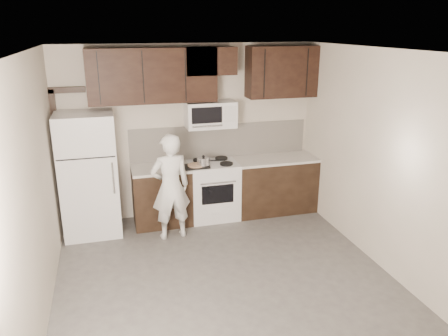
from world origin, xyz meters
name	(u,v)px	position (x,y,z in m)	size (l,w,h in m)	color
floor	(228,284)	(0.00, 0.00, 0.00)	(4.50, 4.50, 0.00)	#4C4A47
back_wall	(189,132)	(0.00, 2.25, 1.35)	(4.00, 4.00, 0.00)	#B7AE9C
ceiling	(229,51)	(0.00, 0.00, 2.70)	(4.50, 4.50, 0.00)	white
counter_run	(231,188)	(0.60, 1.94, 0.46)	(2.95, 0.64, 0.91)	black
stove	(213,190)	(0.30, 1.94, 0.46)	(0.76, 0.66, 0.94)	silver
backsplash	(220,141)	(0.50, 2.24, 1.18)	(2.90, 0.02, 0.54)	silver
upper_cabinets	(204,73)	(0.21, 2.08, 2.28)	(3.48, 0.35, 0.78)	black
microwave	(210,115)	(0.30, 2.06, 1.65)	(0.76, 0.42, 0.40)	silver
refrigerator	(89,175)	(-1.55, 1.89, 0.90)	(0.80, 0.76, 1.80)	silver
door_trim	(61,148)	(-1.92, 2.21, 1.25)	(0.50, 0.08, 2.12)	black
saucepan	(204,162)	(0.12, 1.79, 0.98)	(0.33, 0.19, 0.18)	silver
baking_tray	(196,166)	(0.01, 1.81, 0.92)	(0.38, 0.28, 0.02)	black
pizza	(196,165)	(0.01, 1.81, 0.94)	(0.26, 0.26, 0.02)	tan
person	(171,187)	(-0.45, 1.42, 0.77)	(0.56, 0.37, 1.55)	white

